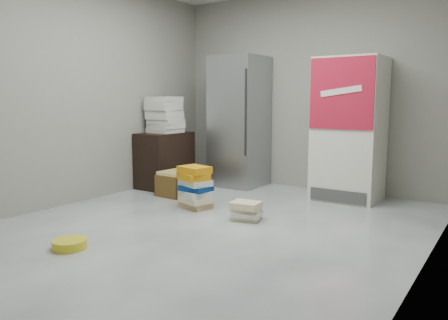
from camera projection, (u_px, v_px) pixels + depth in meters
ground at (203, 229)px, 4.34m from camera, size 5.00×5.00×0.00m
room_shell at (201, 44)px, 4.09m from camera, size 4.04×5.04×2.82m
steel_fridge at (239, 122)px, 6.46m from camera, size 0.70×0.72×1.90m
coke_cooler at (349, 129)px, 5.55m from camera, size 0.80×0.73×1.80m
wood_shelf at (165, 160)px, 6.39m from camera, size 0.50×0.80×0.80m
supply_box_stack at (165, 115)px, 6.30m from camera, size 0.44×0.44×0.52m
phonebook_stack_main at (195, 187)px, 5.14m from camera, size 0.42×0.39×0.50m
phonebook_stack_side at (246, 211)px, 4.65m from camera, size 0.38×0.33×0.20m
cardboard_box at (176, 186)px, 5.84m from camera, size 0.43×0.43×0.33m
bucket_lid at (70, 244)px, 3.77m from camera, size 0.38×0.38×0.08m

